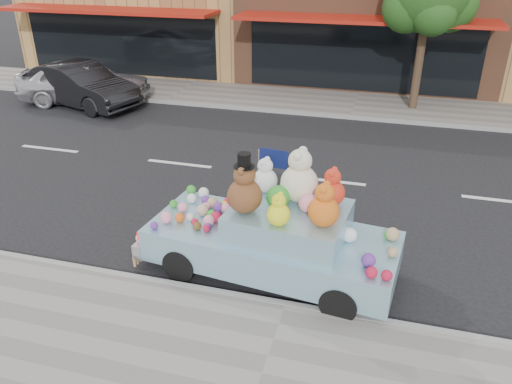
% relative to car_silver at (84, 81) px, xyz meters
% --- Properties ---
extents(ground, '(120.00, 120.00, 0.00)m').
position_rel_car_silver_xyz_m(ground, '(9.52, -4.35, -0.79)').
color(ground, black).
rests_on(ground, ground).
extents(near_sidewalk, '(60.00, 3.00, 0.12)m').
position_rel_car_silver_xyz_m(near_sidewalk, '(9.52, -10.85, -0.73)').
color(near_sidewalk, gray).
rests_on(near_sidewalk, ground).
extents(far_sidewalk, '(60.00, 3.00, 0.12)m').
position_rel_car_silver_xyz_m(far_sidewalk, '(9.52, 2.15, -0.73)').
color(far_sidewalk, gray).
rests_on(far_sidewalk, ground).
extents(near_kerb, '(60.00, 0.12, 0.13)m').
position_rel_car_silver_xyz_m(near_kerb, '(9.52, -9.35, -0.72)').
color(near_kerb, gray).
rests_on(near_kerb, ground).
extents(far_kerb, '(60.00, 0.12, 0.13)m').
position_rel_car_silver_xyz_m(far_kerb, '(9.52, 0.65, -0.72)').
color(far_kerb, gray).
rests_on(far_kerb, ground).
extents(car_silver, '(4.94, 2.90, 1.58)m').
position_rel_car_silver_xyz_m(car_silver, '(0.00, 0.00, 0.00)').
color(car_silver, silver).
rests_on(car_silver, ground).
extents(car_dark, '(4.84, 2.89, 1.51)m').
position_rel_car_silver_xyz_m(car_dark, '(0.08, -0.40, -0.04)').
color(car_dark, black).
rests_on(car_dark, ground).
extents(art_car, '(4.65, 2.22, 2.38)m').
position_rel_car_silver_xyz_m(art_car, '(9.09, -8.42, 0.03)').
color(art_car, black).
rests_on(art_car, ground).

